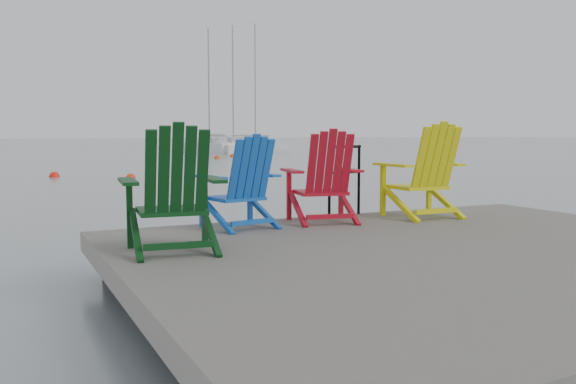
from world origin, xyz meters
name	(u,v)px	position (x,y,z in m)	size (l,w,h in m)	color
ground	(457,302)	(0.00, 0.00, 0.00)	(400.00, 400.00, 0.00)	slate
dock	(458,265)	(0.00, 0.00, 0.35)	(6.00, 5.00, 1.40)	#302D2B
handrail	(344,173)	(0.25, 2.45, 1.04)	(0.48, 0.04, 0.90)	black
chair_green	(173,190)	(-2.40, 0.93, 1.06)	(0.95, 0.89, 1.10)	black
chair_blue	(242,183)	(-1.35, 1.97, 1.01)	(0.90, 0.85, 1.01)	#114EB1
chair_red	(324,177)	(-0.32, 1.96, 1.04)	(0.96, 0.90, 1.06)	#AB0C1D
chair_yellow	(425,171)	(1.02, 1.80, 1.08)	(0.93, 0.87, 1.15)	#D2CD0B
sailboat_near	(212,148)	(11.91, 42.42, 0.36)	(2.86, 7.43, 10.14)	silver
sailboat_mid	(254,146)	(18.62, 49.67, 0.35)	(6.95, 8.65, 12.23)	silver
sailboat_far	(238,147)	(15.40, 45.62, 0.36)	(8.09, 2.64, 11.06)	silver
buoy_a	(131,178)	(0.42, 16.99, 0.00)	(0.34, 0.34, 0.34)	red
buoy_b	(54,177)	(-1.90, 18.93, 0.00)	(0.37, 0.37, 0.37)	red
buoy_c	(233,157)	(10.49, 33.89, 0.00)	(0.41, 0.41, 0.41)	#D6430C
buoy_d	(217,158)	(8.64, 31.68, 0.00)	(0.39, 0.39, 0.39)	#C0470B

